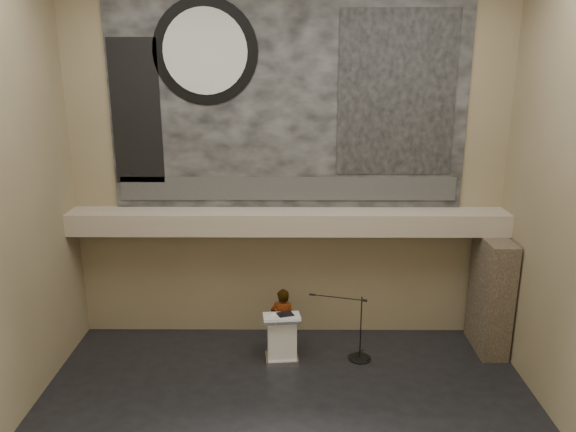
{
  "coord_description": "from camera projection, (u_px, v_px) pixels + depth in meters",
  "views": [
    {
      "loc": [
        0.07,
        -8.71,
        6.64
      ],
      "look_at": [
        0.0,
        3.2,
        3.2
      ],
      "focal_mm": 35.0,
      "sensor_mm": 36.0,
      "label": 1
    }
  ],
  "objects": [
    {
      "name": "wall_back",
      "position": [
        288.0,
        162.0,
        12.88
      ],
      "size": [
        10.0,
        0.02,
        8.5
      ],
      "primitive_type": "cube",
      "color": "#7E7050",
      "rests_on": "floor"
    },
    {
      "name": "speaker_person",
      "position": [
        283.0,
        321.0,
        12.8
      ],
      "size": [
        0.63,
        0.47,
        1.57
      ],
      "primitive_type": "imported",
      "rotation": [
        0.0,
        0.0,
        2.97
      ],
      "color": "white",
      "rests_on": "floor"
    },
    {
      "name": "wall_front",
      "position": [
        283.0,
        323.0,
        5.19
      ],
      "size": [
        10.0,
        0.02,
        8.5
      ],
      "primitive_type": "cube",
      "color": "#7E7050",
      "rests_on": "floor"
    },
    {
      "name": "sprinkler_left",
      "position": [
        219.0,
        234.0,
        12.89
      ],
      "size": [
        0.04,
        0.04,
        0.06
      ],
      "primitive_type": "cylinder",
      "color": "#B2893D",
      "rests_on": "soffit"
    },
    {
      "name": "banner_brick_print",
      "position": [
        136.0,
        112.0,
        12.51
      ],
      "size": [
        1.1,
        0.02,
        3.2
      ],
      "primitive_type": "cube",
      "color": "black",
      "rests_on": "banner"
    },
    {
      "name": "lectern",
      "position": [
        282.0,
        337.0,
        12.54
      ],
      "size": [
        0.86,
        0.65,
        1.14
      ],
      "rotation": [
        0.0,
        0.0,
        0.1
      ],
      "color": "silver",
      "rests_on": "floor"
    },
    {
      "name": "banner_clock_face",
      "position": [
        205.0,
        51.0,
        12.12
      ],
      "size": [
        1.84,
        0.02,
        1.84
      ],
      "primitive_type": "cylinder",
      "rotation": [
        1.57,
        0.0,
        0.0
      ],
      "color": "silver",
      "rests_on": "banner"
    },
    {
      "name": "binder",
      "position": [
        285.0,
        314.0,
        12.37
      ],
      "size": [
        0.4,
        0.37,
        0.04
      ],
      "primitive_type": "cube",
      "rotation": [
        0.0,
        0.0,
        0.39
      ],
      "color": "black",
      "rests_on": "lectern"
    },
    {
      "name": "sprinkler_right",
      "position": [
        371.0,
        234.0,
        12.87
      ],
      "size": [
        0.04,
        0.04,
        0.06
      ],
      "primitive_type": "cylinder",
      "color": "#B2893D",
      "rests_on": "soffit"
    },
    {
      "name": "stone_pier",
      "position": [
        491.0,
        294.0,
        12.84
      ],
      "size": [
        0.6,
        1.4,
        2.7
      ],
      "primitive_type": "cube",
      "color": "#3D3226",
      "rests_on": "floor"
    },
    {
      "name": "papers",
      "position": [
        274.0,
        316.0,
        12.34
      ],
      "size": [
        0.28,
        0.32,
        0.0
      ],
      "primitive_type": "cube",
      "rotation": [
        0.0,
        0.0,
        -0.4
      ],
      "color": "white",
      "rests_on": "lectern"
    },
    {
      "name": "banner",
      "position": [
        288.0,
        98.0,
        12.45
      ],
      "size": [
        8.0,
        0.05,
        5.0
      ],
      "primitive_type": "cube",
      "color": "black",
      "rests_on": "wall_back"
    },
    {
      "name": "soffit",
      "position": [
        288.0,
        222.0,
        12.85
      ],
      "size": [
        10.0,
        0.8,
        0.5
      ],
      "primitive_type": "cube",
      "color": "gray",
      "rests_on": "wall_back"
    },
    {
      "name": "banner_building_print",
      "position": [
        397.0,
        94.0,
        12.37
      ],
      "size": [
        2.6,
        0.02,
        3.6
      ],
      "primitive_type": "cube",
      "color": "black",
      "rests_on": "banner"
    },
    {
      "name": "banner_text_strip",
      "position": [
        288.0,
        189.0,
        12.98
      ],
      "size": [
        7.76,
        0.02,
        0.55
      ],
      "primitive_type": "cube",
      "color": "#303030",
      "rests_on": "banner"
    },
    {
      "name": "banner_clock_rim",
      "position": [
        205.0,
        51.0,
        12.14
      ],
      "size": [
        2.3,
        0.02,
        2.3
      ],
      "primitive_type": "cylinder",
      "rotation": [
        1.57,
        0.0,
        0.0
      ],
      "color": "black",
      "rests_on": "banner"
    },
    {
      "name": "mic_stand",
      "position": [
        358.0,
        350.0,
        12.67
      ],
      "size": [
        1.4,
        0.58,
        1.52
      ],
      "rotation": [
        0.0,
        0.0,
        -0.26
      ],
      "color": "black",
      "rests_on": "floor"
    }
  ]
}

